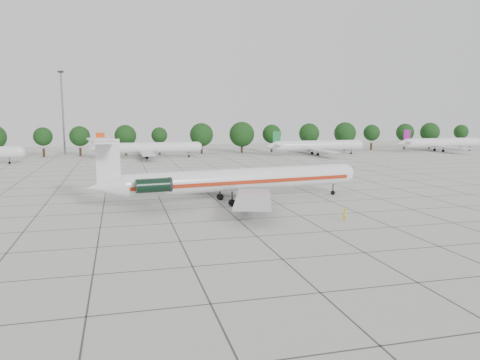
{
  "coord_description": "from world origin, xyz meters",
  "views": [
    {
      "loc": [
        -13.58,
        -61.54,
        12.76
      ],
      "look_at": [
        2.59,
        1.04,
        3.5
      ],
      "focal_mm": 35.0,
      "sensor_mm": 36.0,
      "label": 1
    }
  ],
  "objects_px": {
    "bg_airliner_e": "(441,143)",
    "floodlight_mast": "(63,108)",
    "bg_airliner_c": "(149,148)",
    "bg_airliner_d": "(318,146)",
    "ground_crew": "(344,215)",
    "main_airliner": "(230,180)"
  },
  "relations": [
    {
      "from": "bg_airliner_c",
      "to": "bg_airliner_d",
      "type": "distance_m",
      "value": 50.74
    },
    {
      "from": "ground_crew",
      "to": "floodlight_mast",
      "type": "height_order",
      "value": "floodlight_mast"
    },
    {
      "from": "bg_airliner_c",
      "to": "bg_airliner_e",
      "type": "xyz_separation_m",
      "value": [
        96.43,
        -0.66,
        0.0
      ]
    },
    {
      "from": "bg_airliner_c",
      "to": "ground_crew",
      "type": "bearing_deg",
      "value": -78.49
    },
    {
      "from": "ground_crew",
      "to": "floodlight_mast",
      "type": "xyz_separation_m",
      "value": [
        -42.12,
        103.85,
        13.52
      ]
    },
    {
      "from": "bg_airliner_c",
      "to": "bg_airliner_d",
      "type": "height_order",
      "value": "same"
    },
    {
      "from": "floodlight_mast",
      "to": "ground_crew",
      "type": "bearing_deg",
      "value": -67.92
    },
    {
      "from": "main_airliner",
      "to": "bg_airliner_c",
      "type": "height_order",
      "value": "main_airliner"
    },
    {
      "from": "ground_crew",
      "to": "bg_airliner_e",
      "type": "height_order",
      "value": "bg_airliner_e"
    },
    {
      "from": "bg_airliner_d",
      "to": "bg_airliner_e",
      "type": "distance_m",
      "value": 45.83
    },
    {
      "from": "ground_crew",
      "to": "bg_airliner_e",
      "type": "distance_m",
      "value": 116.19
    },
    {
      "from": "main_airliner",
      "to": "floodlight_mast",
      "type": "xyz_separation_m",
      "value": [
        -31.51,
        89.27,
        10.93
      ]
    },
    {
      "from": "ground_crew",
      "to": "bg_airliner_d",
      "type": "height_order",
      "value": "bg_airliner_d"
    },
    {
      "from": "bg_airliner_c",
      "to": "floodlight_mast",
      "type": "height_order",
      "value": "floodlight_mast"
    },
    {
      "from": "main_airliner",
      "to": "floodlight_mast",
      "type": "bearing_deg",
      "value": 101.61
    },
    {
      "from": "main_airliner",
      "to": "bg_airliner_e",
      "type": "height_order",
      "value": "main_airliner"
    },
    {
      "from": "bg_airliner_c",
      "to": "floodlight_mast",
      "type": "distance_m",
      "value": 32.53
    },
    {
      "from": "main_airliner",
      "to": "floodlight_mast",
      "type": "relative_size",
      "value": 1.58
    },
    {
      "from": "bg_airliner_d",
      "to": "bg_airliner_e",
      "type": "xyz_separation_m",
      "value": [
        45.77,
        2.19,
        0.0
      ]
    },
    {
      "from": "bg_airliner_e",
      "to": "main_airliner",
      "type": "bearing_deg",
      "value": -141.73
    },
    {
      "from": "bg_airliner_c",
      "to": "bg_airliner_e",
      "type": "relative_size",
      "value": 1.0
    },
    {
      "from": "bg_airliner_e",
      "to": "floodlight_mast",
      "type": "height_order",
      "value": "floodlight_mast"
    }
  ]
}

